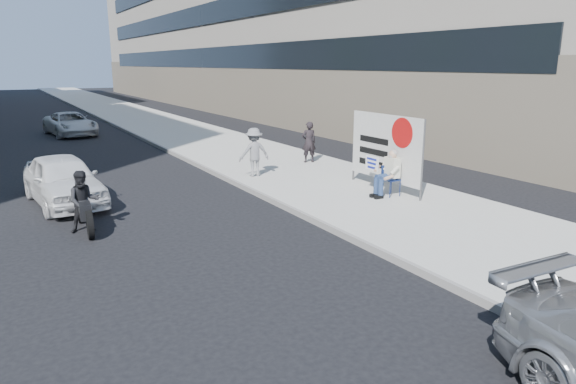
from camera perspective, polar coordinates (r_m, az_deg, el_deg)
ground at (r=9.73m, az=3.61°, el=-8.65°), size 160.00×160.00×0.00m
near_sidewalk at (r=29.13m, az=-11.70°, el=6.53°), size 5.00×120.00×0.15m
seated_protester at (r=14.48m, az=11.02°, el=2.34°), size 0.83×1.12×1.31m
jogger at (r=16.84m, az=-3.79°, el=4.44°), size 1.08×0.68×1.58m
pedestrian_woman at (r=19.23m, az=2.32°, el=5.57°), size 0.63×0.49×1.53m
protest_banner at (r=15.15m, az=10.77°, el=4.90°), size 0.08×3.06×2.20m
white_sedan_near at (r=15.29m, az=-23.71°, el=1.27°), size 2.01×4.12×1.35m
white_sedan_far at (r=30.19m, az=-23.03°, el=6.99°), size 2.53×4.62×1.22m
motorcycle at (r=12.58m, az=-21.72°, el=-1.28°), size 0.73×2.05×1.42m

